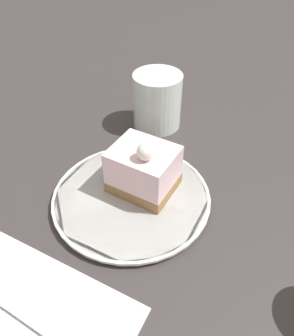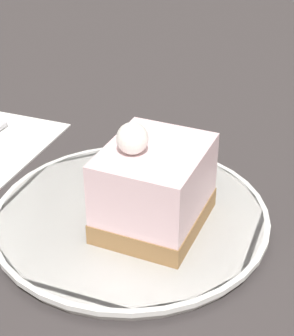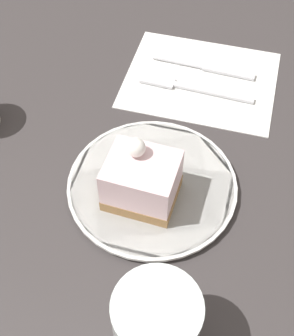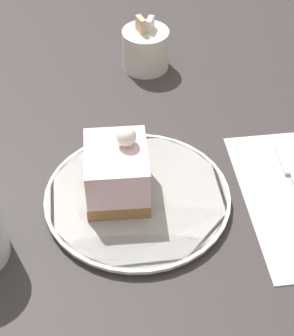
{
  "view_description": "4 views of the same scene",
  "coord_description": "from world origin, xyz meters",
  "views": [
    {
      "loc": [
        0.22,
        0.18,
        0.33
      ],
      "look_at": [
        -0.05,
        0.04,
        0.06
      ],
      "focal_mm": 35.0,
      "sensor_mm": 36.0,
      "label": 1
    },
    {
      "loc": [
        -0.17,
        0.35,
        0.26
      ],
      "look_at": [
        -0.05,
        0.02,
        0.05
      ],
      "focal_mm": 60.0,
      "sensor_mm": 36.0,
      "label": 2
    },
    {
      "loc": [
        -0.37,
        -0.06,
        0.48
      ],
      "look_at": [
        -0.04,
        0.02,
        0.05
      ],
      "focal_mm": 50.0,
      "sensor_mm": 36.0,
      "label": 3
    },
    {
      "loc": [
        -0.08,
        -0.41,
        0.48
      ],
      "look_at": [
        -0.02,
        0.04,
        0.03
      ],
      "focal_mm": 60.0,
      "sensor_mm": 36.0,
      "label": 4
    }
  ],
  "objects": [
    {
      "name": "ground_plane",
      "position": [
        0.0,
        0.0,
        0.0
      ],
      "size": [
        4.0,
        4.0,
        0.0
      ],
      "primitive_type": "plane",
      "color": "#383333"
    },
    {
      "name": "plate",
      "position": [
        -0.04,
        0.02,
        0.01
      ],
      "size": [
        0.21,
        0.21,
        0.01
      ],
      "color": "silver",
      "rests_on": "ground_plane"
    },
    {
      "name": "cake_slice",
      "position": [
        -0.06,
        0.03,
        0.04
      ],
      "size": [
        0.07,
        0.09,
        0.09
      ],
      "rotation": [
        0.0,
        0.0,
        -0.04
      ],
      "color": "olive",
      "rests_on": "plate"
    },
    {
      "name": "napkin",
      "position": [
        0.18,
        0.0,
        0.0
      ],
      "size": [
        0.18,
        0.23,
        0.0
      ],
      "rotation": [
        0.0,
        0.0,
        0.0
      ],
      "color": "white",
      "rests_on": "ground_plane"
    },
    {
      "name": "fork",
      "position": [
        0.15,
        0.02,
        0.01
      ],
      "size": [
        0.02,
        0.17,
        0.0
      ],
      "rotation": [
        0.0,
        0.0,
        -0.05
      ],
      "color": "silver",
      "rests_on": "napkin"
    },
    {
      "name": "knife",
      "position": [
        0.2,
        -0.01,
        0.01
      ],
      "size": [
        0.02,
        0.16,
        0.0
      ],
      "rotation": [
        0.0,
        0.0,
        -0.05
      ],
      "color": "silver",
      "rests_on": "napkin"
    },
    {
      "name": "drinking_glass",
      "position": [
        -0.22,
        -0.03,
        0.05
      ],
      "size": [
        0.08,
        0.08,
        0.09
      ],
      "color": "silver",
      "rests_on": "ground_plane"
    }
  ]
}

